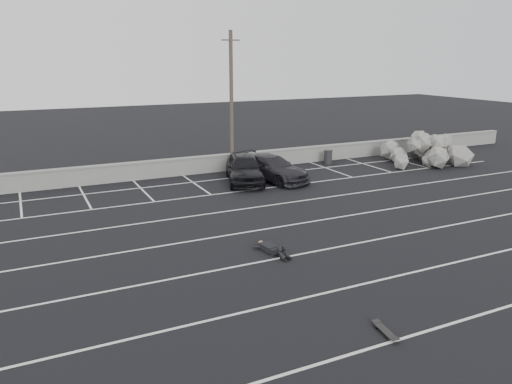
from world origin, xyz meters
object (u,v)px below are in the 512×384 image
trash_bin (328,157)px  person (268,245)px  skateboard (385,331)px  car_right (271,168)px  car_left (244,168)px  utility_pole (231,103)px  riprap_pile (427,154)px

trash_bin → person: bearing=-131.4°
skateboard → car_right: bearing=81.1°
car_left → utility_pole: size_ratio=0.57×
utility_pole → riprap_pile: utility_pole is taller
utility_pole → trash_bin: (6.87, -0.25, -3.81)m
utility_pole → riprap_pile: (13.10, -2.87, -3.65)m
person → skateboard: (0.12, -6.45, -0.15)m
person → riprap_pile: bearing=21.3°
trash_bin → skateboard: (-10.56, -18.57, -0.38)m
car_right → utility_pole: 4.67m
trash_bin → skateboard: 21.37m
car_right → utility_pole: (-1.29, 2.75, 3.55)m
car_right → riprap_pile: 11.81m
trash_bin → skateboard: size_ratio=1.04×
car_left → car_right: size_ratio=0.97×
car_right → trash_bin: car_right is taller
car_left → riprap_pile: (13.40, -0.39, -0.19)m
car_right → riprap_pile: (11.81, -0.13, -0.09)m
riprap_pile → skateboard: 23.17m
skateboard → car_left: bearing=86.6°
utility_pole → person: size_ratio=3.47×
car_left → skateboard: size_ratio=5.51×
car_right → utility_pole: utility_pole is taller
person → car_right: bearing=54.0°
riprap_pile → person: riprap_pile is taller
skateboard → person: bearing=99.4°
car_right → skateboard: 16.84m
trash_bin → riprap_pile: riprap_pile is taller
person → skateboard: 6.45m
car_left → person: 10.52m
car_left → trash_bin: car_left is taller
trash_bin → riprap_pile: size_ratio=0.14×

